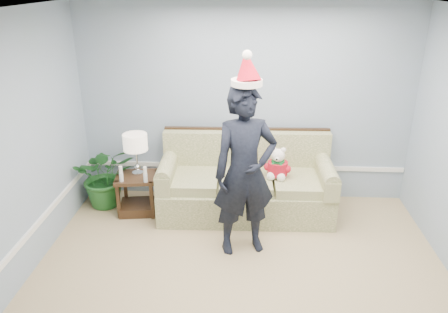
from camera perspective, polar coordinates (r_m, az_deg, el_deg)
room_shell at (r=3.61m, az=2.19°, el=-4.09°), size 4.54×5.04×2.74m
wainscot_trim at (r=5.22m, az=-10.77°, el=-6.75°), size 4.49×4.99×0.06m
sofa at (r=5.86m, az=2.84°, el=-3.75°), size 2.28×1.02×1.06m
side_table at (r=6.00m, az=-11.10°, el=-5.31°), size 0.61×0.53×0.53m
table_lamp at (r=5.75m, az=-11.50°, el=1.62°), size 0.31×0.31×0.56m
candle_pair at (r=5.67m, az=-11.78°, el=-2.34°), size 0.36×0.05×0.21m
houseplant at (r=6.19m, az=-15.22°, el=-2.40°), size 0.97×0.90×0.88m
man at (r=4.79m, az=2.74°, el=-2.07°), size 0.82×0.65×1.95m
santa_hat at (r=4.46m, az=3.02°, el=11.31°), size 0.42×0.45×0.38m
teddy_bear at (r=5.64m, az=7.04°, el=-1.30°), size 0.31×0.32×0.42m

